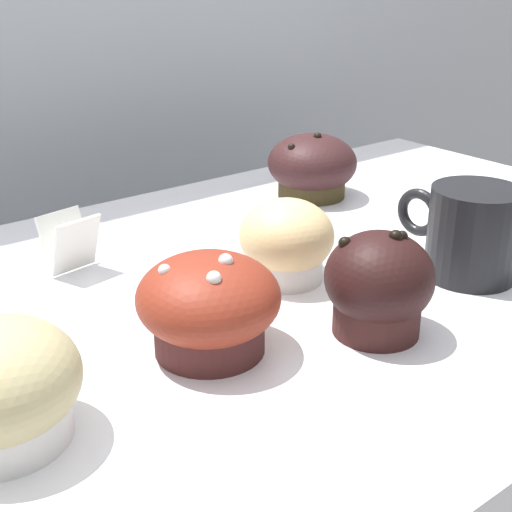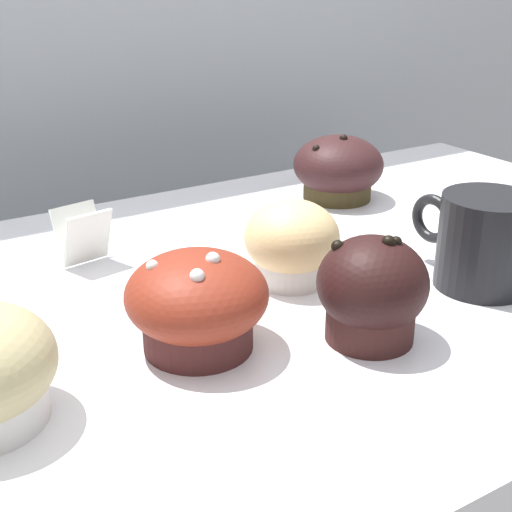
# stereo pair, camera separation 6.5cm
# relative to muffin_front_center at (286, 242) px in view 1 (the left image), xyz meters

# --- Properties ---
(wall_back) EXTENTS (3.20, 0.10, 1.80)m
(wall_back) POSITION_rel_muffin_front_center_xyz_m (0.03, 0.61, -0.07)
(wall_back) COLOR #B2B7BC
(wall_back) RESTS_ON ground
(muffin_front_center) EXTENTS (0.09, 0.09, 0.08)m
(muffin_front_center) POSITION_rel_muffin_front_center_xyz_m (0.00, 0.00, 0.00)
(muffin_front_center) COLOR silver
(muffin_front_center) RESTS_ON display_counter
(muffin_back_left) EXTENTS (0.12, 0.12, 0.09)m
(muffin_back_left) POSITION_rel_muffin_front_center_xyz_m (-0.14, -0.07, 0.00)
(muffin_back_left) COLOR #461F1D
(muffin_back_left) RESTS_ON display_counter
(muffin_back_right) EXTENTS (0.09, 0.09, 0.10)m
(muffin_back_right) POSITION_rel_muffin_front_center_xyz_m (-0.01, -0.13, 0.00)
(muffin_back_right) COLOR #391B19
(muffin_back_right) RESTS_ON display_counter
(muffin_front_left) EXTENTS (0.12, 0.12, 0.09)m
(muffin_front_left) POSITION_rel_muffin_front_center_xyz_m (0.20, 0.18, 0.00)
(muffin_front_left) COLOR #3E3219
(muffin_front_left) RESTS_ON display_counter
(coffee_cup) EXTENTS (0.09, 0.14, 0.09)m
(coffee_cup) POSITION_rel_muffin_front_center_xyz_m (0.15, -0.10, 0.01)
(coffee_cup) COLOR black
(coffee_cup) RESTS_ON display_counter
(price_card) EXTENTS (0.06, 0.05, 0.06)m
(price_card) POSITION_rel_muffin_front_center_xyz_m (-0.16, 0.15, -0.01)
(price_card) COLOR white
(price_card) RESTS_ON display_counter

